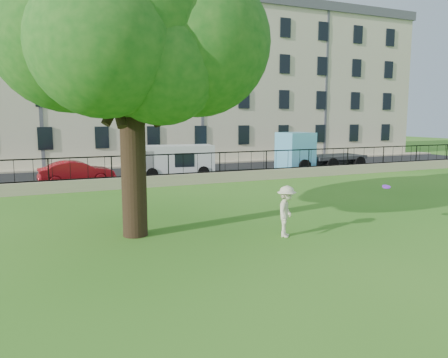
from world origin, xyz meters
name	(u,v)px	position (x,y,z in m)	size (l,w,h in m)	color
ground	(286,244)	(0.00, 0.00, 0.00)	(120.00, 120.00, 0.00)	#2F711A
retaining_wall	(169,180)	(0.00, 12.00, 0.30)	(50.00, 0.40, 0.60)	tan
iron_railing	(168,165)	(0.00, 12.00, 1.15)	(50.00, 0.05, 1.13)	black
street	(148,175)	(0.00, 16.70, 0.01)	(60.00, 9.00, 0.01)	black
sidewalk	(131,166)	(0.00, 21.90, 0.06)	(60.00, 1.40, 0.12)	tan
building_row	(115,78)	(0.00, 27.57, 6.92)	(56.40, 10.40, 13.80)	beige
tree	(124,22)	(-3.94, 2.80, 6.45)	(7.94, 6.14, 9.76)	black
man	(286,211)	(0.45, 0.74, 0.80)	(1.03, 0.59, 1.60)	beige
frisbee	(386,187)	(4.00, 0.31, 1.40)	(0.27, 0.27, 0.03)	#8929EA
red_sedan	(77,173)	(-4.50, 14.40, 0.66)	(1.39, 3.99, 1.31)	#B3161F
white_van	(175,161)	(1.44, 15.40, 0.97)	(4.64, 1.81, 1.95)	silver
blue_truck	(320,151)	(12.00, 14.93, 1.32)	(6.30, 2.24, 2.64)	#62BBE5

